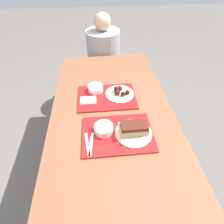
# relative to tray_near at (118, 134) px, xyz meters

# --- Properties ---
(ground_plane) EXTENTS (12.00, 12.00, 0.00)m
(ground_plane) POSITION_rel_tray_near_xyz_m (-0.01, 0.20, -0.73)
(ground_plane) COLOR #605B56
(picnic_table) EXTENTS (0.89, 1.78, 0.73)m
(picnic_table) POSITION_rel_tray_near_xyz_m (-0.01, 0.20, -0.09)
(picnic_table) COLOR brown
(picnic_table) RESTS_ON ground_plane
(picnic_bench_far) EXTENTS (0.84, 0.28, 0.44)m
(picnic_bench_far) POSITION_rel_tray_near_xyz_m (-0.01, 1.30, -0.36)
(picnic_bench_far) COLOR brown
(picnic_bench_far) RESTS_ON ground_plane
(tray_near) EXTENTS (0.45, 0.32, 0.01)m
(tray_near) POSITION_rel_tray_near_xyz_m (0.00, 0.00, 0.00)
(tray_near) COLOR red
(tray_near) RESTS_ON picnic_table
(tray_far) EXTENTS (0.45, 0.32, 0.01)m
(tray_far) POSITION_rel_tray_near_xyz_m (-0.04, 0.38, 0.00)
(tray_far) COLOR red
(tray_far) RESTS_ON picnic_table
(bowl_coleslaw_near) EXTENTS (0.12, 0.12, 0.05)m
(bowl_coleslaw_near) POSITION_rel_tray_near_xyz_m (-0.09, 0.03, 0.03)
(bowl_coleslaw_near) COLOR white
(bowl_coleslaw_near) RESTS_ON tray_near
(brisket_sandwich_plate) EXTENTS (0.24, 0.24, 0.09)m
(brisket_sandwich_plate) POSITION_rel_tray_near_xyz_m (0.10, -0.01, 0.04)
(brisket_sandwich_plate) COLOR beige
(brisket_sandwich_plate) RESTS_ON tray_near
(plastic_fork_near) EXTENTS (0.04, 0.17, 0.00)m
(plastic_fork_near) POSITION_rel_tray_near_xyz_m (-0.19, -0.07, 0.01)
(plastic_fork_near) COLOR white
(plastic_fork_near) RESTS_ON tray_near
(plastic_knife_near) EXTENTS (0.04, 0.17, 0.00)m
(plastic_knife_near) POSITION_rel_tray_near_xyz_m (-0.17, -0.07, 0.01)
(plastic_knife_near) COLOR white
(plastic_knife_near) RESTS_ON tray_near
(bowl_coleslaw_far) EXTENTS (0.12, 0.12, 0.05)m
(bowl_coleslaw_far) POSITION_rel_tray_near_xyz_m (-0.13, 0.46, 0.03)
(bowl_coleslaw_far) COLOR white
(bowl_coleslaw_far) RESTS_ON tray_far
(wings_plate_far) EXTENTS (0.23, 0.23, 0.05)m
(wings_plate_far) POSITION_rel_tray_near_xyz_m (0.06, 0.40, 0.02)
(wings_plate_far) COLOR beige
(wings_plate_far) RESTS_ON tray_far
(napkin_far) EXTENTS (0.12, 0.09, 0.01)m
(napkin_far) POSITION_rel_tray_near_xyz_m (-0.19, 0.34, 0.01)
(napkin_far) COLOR white
(napkin_far) RESTS_ON tray_far
(person_seated_across) EXTENTS (0.38, 0.38, 0.66)m
(person_seated_across) POSITION_rel_tray_near_xyz_m (-0.01, 1.30, -0.03)
(person_seated_across) COLOR #9E9EA3
(person_seated_across) RESTS_ON picnic_bench_far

